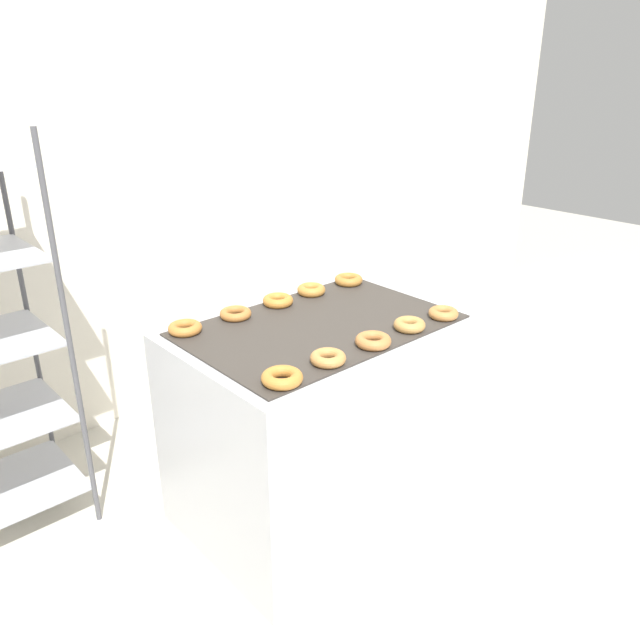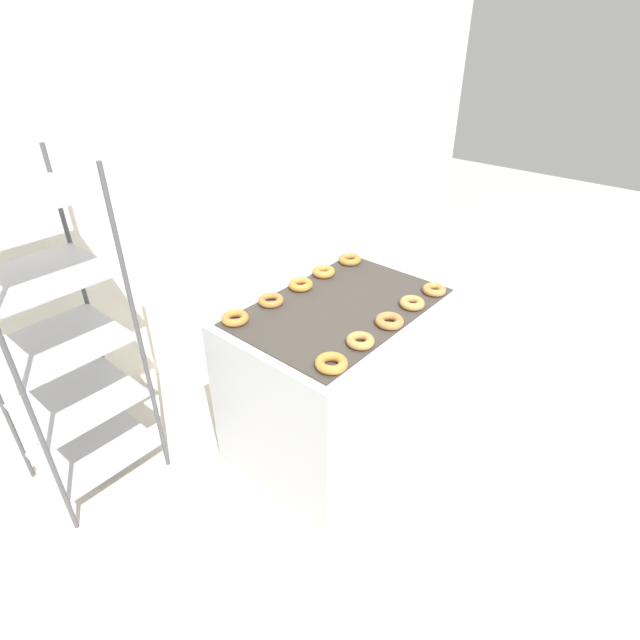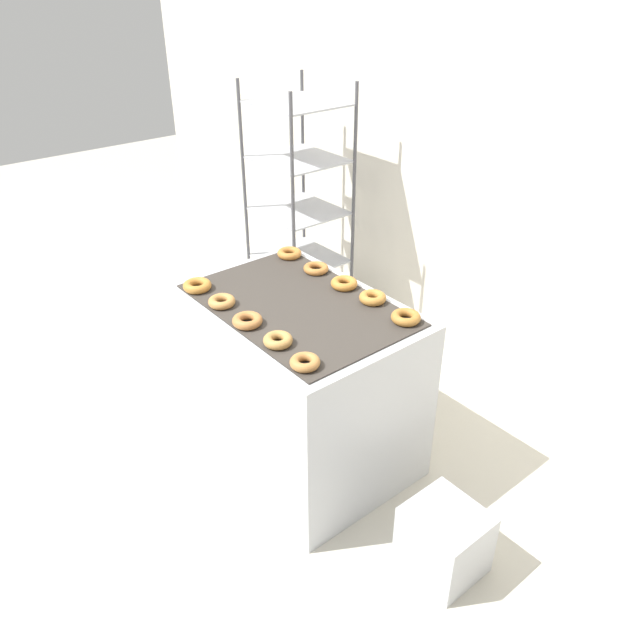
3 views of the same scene
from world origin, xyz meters
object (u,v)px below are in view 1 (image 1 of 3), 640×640
(donut_near_right, at_px, (409,325))
(donut_far_right, at_px, (311,290))
(donut_far_center, at_px, (278,300))
(fryer_machine, at_px, (320,420))
(glaze_bin, at_px, (451,400))
(donut_far_leftmost, at_px, (185,328))
(donut_far_left, at_px, (236,314))
(donut_near_center, at_px, (373,341))
(donut_near_rightmost, at_px, (443,313))
(donut_near_leftmost, at_px, (282,378))
(donut_far_rightmost, at_px, (349,280))
(donut_near_left, at_px, (328,358))

(donut_near_right, height_order, donut_far_right, donut_far_right)
(donut_far_center, relative_size, donut_far_right, 1.03)
(fryer_machine, bearing_deg, donut_far_center, 88.06)
(donut_far_center, bearing_deg, fryer_machine, -91.94)
(glaze_bin, xyz_separation_m, donut_far_center, (-1.05, 0.29, 0.82))
(donut_far_leftmost, bearing_deg, fryer_machine, -32.98)
(fryer_machine, bearing_deg, donut_far_left, 126.55)
(donut_near_center, distance_m, donut_near_rightmost, 0.45)
(fryer_machine, relative_size, donut_near_leftmost, 8.28)
(donut_far_left, bearing_deg, donut_near_right, -51.96)
(donut_near_right, bearing_deg, donut_far_rightmost, 69.55)
(donut_near_right, bearing_deg, fryer_machine, 129.53)
(donut_near_rightmost, bearing_deg, donut_near_left, 179.32)
(donut_near_left, distance_m, donut_far_right, 0.76)
(donut_near_left, xyz_separation_m, donut_near_rightmost, (0.69, -0.01, -0.00))
(glaze_bin, distance_m, donut_far_leftmost, 1.77)
(donut_far_center, distance_m, donut_far_rightmost, 0.46)
(donut_near_left, bearing_deg, donut_far_rightmost, 40.84)
(donut_near_rightmost, height_order, donut_far_leftmost, same)
(donut_far_leftmost, bearing_deg, donut_far_center, -0.65)
(donut_near_rightmost, bearing_deg, glaze_bin, 28.81)
(donut_far_leftmost, distance_m, donut_far_right, 0.71)
(donut_near_rightmost, relative_size, donut_far_right, 0.96)
(donut_near_leftmost, xyz_separation_m, donut_near_right, (0.70, 0.01, -0.00))
(donut_far_center, relative_size, donut_far_rightmost, 0.99)
(donut_far_left, bearing_deg, donut_far_center, -0.34)
(fryer_machine, bearing_deg, donut_far_leftmost, 147.02)
(donut_near_center, relative_size, donut_far_center, 1.02)
(donut_near_center, distance_m, donut_far_right, 0.66)
(glaze_bin, relative_size, donut_far_left, 2.45)
(donut_far_rightmost, bearing_deg, fryer_machine, -147.15)
(donut_near_leftmost, bearing_deg, donut_near_right, 1.18)
(donut_far_center, bearing_deg, donut_far_rightmost, -0.66)
(donut_near_rightmost, bearing_deg, donut_near_right, 176.54)
(donut_near_leftmost, distance_m, donut_far_rightmost, 1.11)
(donut_near_right, xyz_separation_m, donut_far_left, (-0.47, 0.61, -0.00))
(donut_near_center, bearing_deg, donut_far_left, 111.25)
(fryer_machine, xyz_separation_m, donut_far_left, (-0.23, 0.31, 0.50))
(donut_near_leftmost, relative_size, donut_near_right, 1.11)
(fryer_machine, distance_m, donut_near_right, 0.63)
(donut_near_leftmost, height_order, donut_far_rightmost, donut_near_leftmost)
(donut_near_left, xyz_separation_m, donut_far_rightmost, (0.70, 0.60, 0.00))
(donut_near_left, distance_m, donut_far_leftmost, 0.66)
(fryer_machine, xyz_separation_m, donut_far_rightmost, (0.47, 0.30, 0.50))
(glaze_bin, bearing_deg, donut_far_left, 167.42)
(donut_far_leftmost, distance_m, donut_far_left, 0.25)
(donut_near_center, height_order, donut_far_center, same)
(fryer_machine, relative_size, donut_far_right, 8.95)
(donut_near_leftmost, height_order, donut_far_center, same)
(donut_near_left, relative_size, donut_near_rightmost, 1.03)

